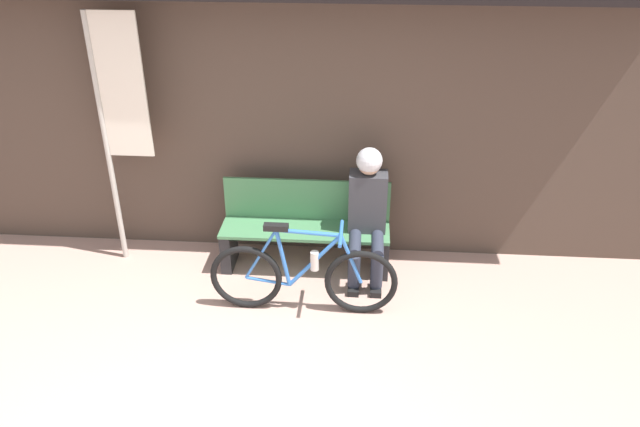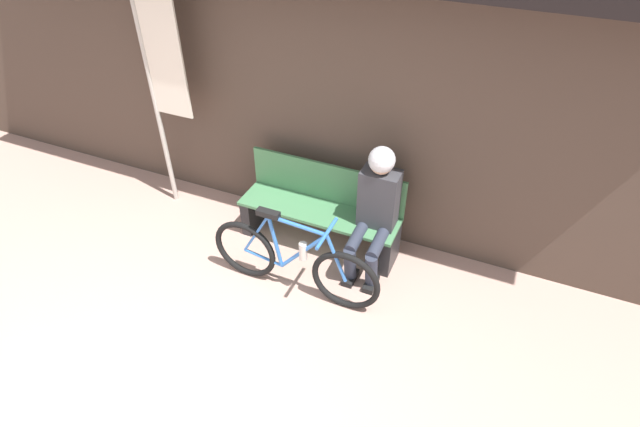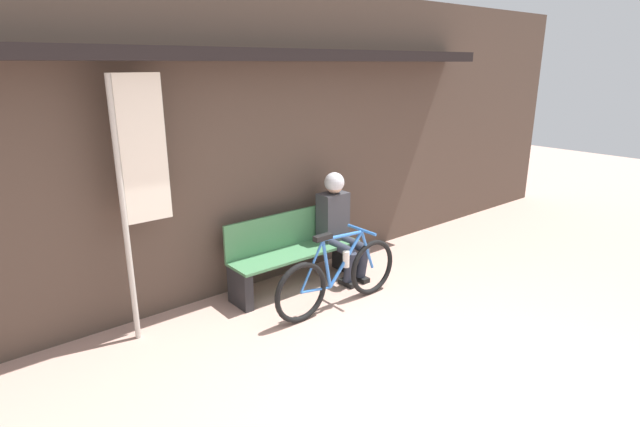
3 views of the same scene
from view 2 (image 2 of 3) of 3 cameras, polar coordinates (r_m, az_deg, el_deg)
storefront_wall at (r=4.59m, az=-2.03°, el=16.84°), size 12.00×0.56×3.20m
park_bench_near at (r=4.80m, az=0.11°, el=0.33°), size 1.55×0.42×0.83m
bicycle at (r=4.33m, az=-3.06°, el=-5.57°), size 1.58×0.40×0.83m
person_seated at (r=4.38m, az=6.40°, el=1.07°), size 0.34×0.60×1.23m
banner_pole at (r=5.04m, az=-17.80°, el=15.28°), size 0.45×0.05×2.35m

